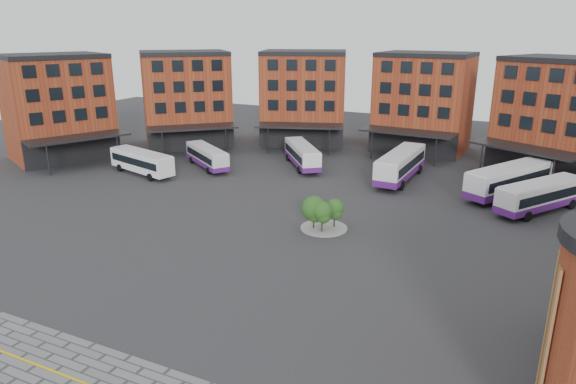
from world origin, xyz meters
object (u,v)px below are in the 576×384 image
at_px(bus_b, 207,156).
at_px(bus_c, 302,155).
at_px(bus_e, 509,180).
at_px(tree_island, 321,212).
at_px(bus_f, 541,195).
at_px(bus_d, 401,165).
at_px(bus_a, 142,161).

distance_m(bus_b, bus_c, 12.79).
distance_m(bus_b, bus_e, 37.51).
distance_m(tree_island, bus_f, 23.27).
bearing_deg(bus_f, bus_d, -164.04).
height_order(bus_a, bus_e, bus_e).
height_order(bus_d, bus_e, bus_d).
height_order(bus_a, bus_f, bus_f).
bearing_deg(bus_e, tree_island, -99.53).
xyz_separation_m(bus_b, bus_d, (24.88, 5.30, 0.40)).
bearing_deg(bus_e, bus_f, -20.53).
xyz_separation_m(tree_island, bus_a, (-27.95, 7.93, -0.05)).
relative_size(tree_island, bus_e, 0.36).
bearing_deg(bus_a, bus_f, -66.67).
distance_m(bus_a, bus_c, 21.01).
bearing_deg(bus_a, bus_d, -53.75).
height_order(tree_island, bus_d, bus_d).
xyz_separation_m(bus_b, bus_c, (11.31, 5.98, 0.13)).
relative_size(bus_a, bus_e, 0.89).
xyz_separation_m(bus_e, bus_f, (3.27, -3.95, -0.17)).
bearing_deg(bus_e, bus_a, -136.55).
height_order(tree_island, bus_f, tree_island).
height_order(bus_a, bus_c, bus_c).
xyz_separation_m(tree_island, bus_e, (15.04, 18.32, 0.07)).
height_order(bus_e, bus_f, bus_e).
bearing_deg(bus_e, bus_c, -154.41).
bearing_deg(bus_d, bus_e, -3.18).
bearing_deg(tree_island, bus_b, 147.32).
distance_m(bus_c, bus_e, 26.06).
relative_size(bus_a, bus_f, 1.01).
xyz_separation_m(bus_d, bus_f, (15.68, -5.20, -0.20)).
relative_size(bus_c, bus_f, 0.94).
bearing_deg(bus_c, tree_island, -99.37).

